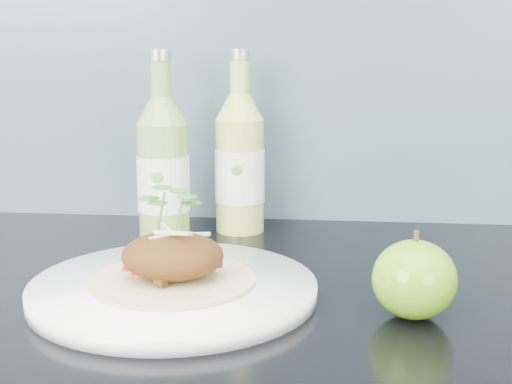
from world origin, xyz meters
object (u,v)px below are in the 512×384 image
(green_apple, at_px, (414,279))
(cider_bottle_left, at_px, (163,170))
(dinner_plate, at_px, (173,289))
(cider_bottle_right, at_px, (240,163))

(green_apple, bearing_deg, cider_bottle_left, 141.16)
(dinner_plate, bearing_deg, cider_bottle_left, 105.29)
(green_apple, height_order, cider_bottle_right, cider_bottle_right)
(green_apple, xyz_separation_m, cider_bottle_right, (-0.20, 0.30, 0.06))
(cider_bottle_left, bearing_deg, dinner_plate, -86.96)
(cider_bottle_left, distance_m, cider_bottle_right, 0.11)
(green_apple, bearing_deg, cider_bottle_right, 124.02)
(cider_bottle_left, relative_size, cider_bottle_right, 1.00)
(cider_bottle_right, bearing_deg, cider_bottle_left, -123.48)
(dinner_plate, relative_size, cider_bottle_right, 1.22)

